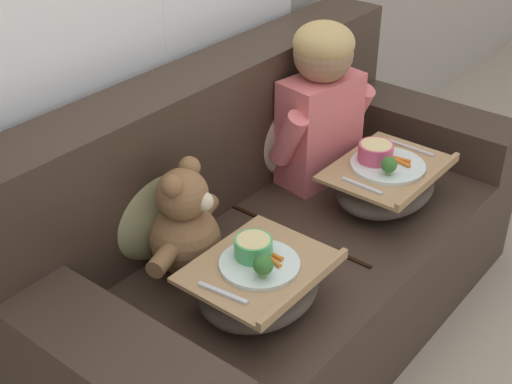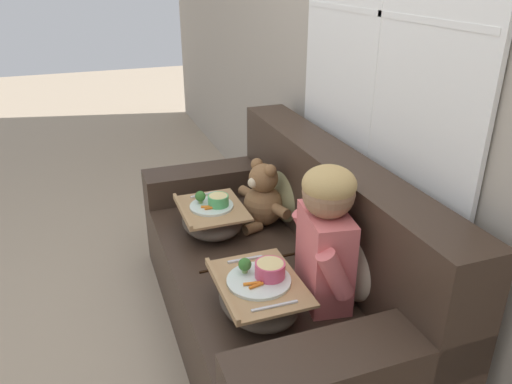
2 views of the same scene
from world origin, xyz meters
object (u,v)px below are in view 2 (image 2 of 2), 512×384
object	(u,v)px
couch	(281,274)
throw_pillow_behind_child	(355,251)
child_figure	(326,229)
throw_pillow_behind_teddy	(288,187)
lap_tray_child	(259,294)
lap_tray_teddy	(212,218)
teddy_bear	(263,198)

from	to	relation	value
couch	throw_pillow_behind_child	xyz separation A→B (m)	(0.33, 0.17, 0.28)
child_figure	throw_pillow_behind_teddy	bearing A→B (deg)	168.36
throw_pillow_behind_child	throw_pillow_behind_teddy	world-z (taller)	throw_pillow_behind_child
lap_tray_child	lap_tray_teddy	distance (m)	0.66
child_figure	lap_tray_child	distance (m)	0.35
teddy_bear	lap_tray_teddy	xyz separation A→B (m)	(-0.00, -0.26, -0.07)
throw_pillow_behind_teddy	teddy_bear	distance (m)	0.15
child_figure	lap_tray_teddy	bearing A→B (deg)	-158.06
lap_tray_child	teddy_bear	bearing A→B (deg)	158.35
teddy_bear	throw_pillow_behind_teddy	bearing A→B (deg)	90.58
throw_pillow_behind_teddy	teddy_bear	world-z (taller)	throw_pillow_behind_teddy
couch	throw_pillow_behind_teddy	xyz separation A→B (m)	(-0.33, 0.17, 0.28)
throw_pillow_behind_teddy	teddy_bear	size ratio (longest dim) A/B	1.03
child_figure	lap_tray_teddy	size ratio (longest dim) A/B	1.50
throw_pillow_behind_child	teddy_bear	xyz separation A→B (m)	(-0.66, -0.14, -0.04)
throw_pillow_behind_teddy	child_figure	size ratio (longest dim) A/B	0.67
lap_tray_child	lap_tray_teddy	bearing A→B (deg)	-179.90
throw_pillow_behind_child	child_figure	xyz separation A→B (m)	(-0.00, -0.14, 0.12)
couch	lap_tray_child	world-z (taller)	couch
couch	child_figure	bearing A→B (deg)	6.06
throw_pillow_behind_teddy	couch	bearing A→B (deg)	-27.39
lap_tray_teddy	teddy_bear	bearing A→B (deg)	89.70
throw_pillow_behind_child	throw_pillow_behind_teddy	distance (m)	0.66
couch	throw_pillow_behind_teddy	size ratio (longest dim) A/B	4.73
throw_pillow_behind_teddy	throw_pillow_behind_child	bearing A→B (deg)	-0.00
lap_tray_child	couch	bearing A→B (deg)	145.12
throw_pillow_behind_teddy	teddy_bear	xyz separation A→B (m)	(0.00, -0.14, -0.04)
teddy_bear	lap_tray_teddy	bearing A→B (deg)	-90.30
throw_pillow_behind_teddy	lap_tray_teddy	size ratio (longest dim) A/B	1.00
teddy_bear	lap_tray_child	bearing A→B (deg)	-21.65
teddy_bear	lap_tray_child	distance (m)	0.72
child_figure	teddy_bear	bearing A→B (deg)	-179.70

